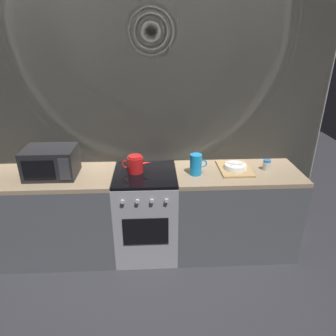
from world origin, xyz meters
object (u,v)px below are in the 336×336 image
(microwave, at_px, (51,162))
(spice_jar, at_px, (267,165))
(pitcher, at_px, (196,165))
(dish_pile, at_px, (235,168))
(stove_unit, at_px, (146,214))
(kettle, at_px, (135,164))

(microwave, xyz_separation_m, spice_jar, (2.04, 0.02, -0.08))
(microwave, distance_m, pitcher, 1.34)
(spice_jar, bearing_deg, dish_pile, 176.62)
(stove_unit, height_order, pitcher, pitcher)
(kettle, height_order, spice_jar, kettle)
(kettle, height_order, pitcher, pitcher)
(kettle, bearing_deg, pitcher, -8.44)
(pitcher, distance_m, spice_jar, 0.70)
(microwave, xyz_separation_m, pitcher, (1.34, -0.04, -0.03))
(stove_unit, distance_m, microwave, 1.04)
(kettle, height_order, dish_pile, kettle)
(dish_pile, xyz_separation_m, spice_jar, (0.30, -0.02, 0.03))
(stove_unit, relative_size, kettle, 3.16)
(stove_unit, relative_size, pitcher, 4.50)
(pitcher, relative_size, dish_pile, 0.50)
(microwave, bearing_deg, kettle, 3.06)
(pitcher, xyz_separation_m, dish_pile, (0.39, 0.08, -0.08))
(microwave, bearing_deg, dish_pile, 1.30)
(microwave, xyz_separation_m, dish_pile, (1.73, 0.04, -0.11))
(kettle, relative_size, pitcher, 1.42)
(stove_unit, bearing_deg, kettle, 155.82)
(microwave, height_order, kettle, microwave)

